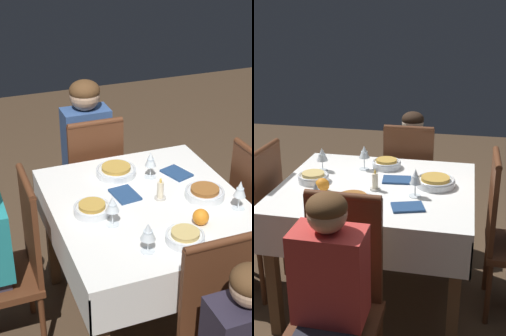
% 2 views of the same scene
% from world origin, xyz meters
% --- Properties ---
extents(ground_plane, '(8.00, 8.00, 0.00)m').
position_xyz_m(ground_plane, '(0.00, 0.00, 0.00)').
color(ground_plane, '#4C3826').
extents(dining_table, '(1.10, 0.97, 0.78)m').
position_xyz_m(dining_table, '(0.00, 0.00, 0.67)').
color(dining_table, white).
rests_on(dining_table, ground_plane).
extents(chair_east, '(0.39, 0.38, 0.98)m').
position_xyz_m(chair_east, '(0.76, 0.07, 0.52)').
color(chair_east, '#562D19').
rests_on(chair_east, ground_plane).
extents(chair_north, '(0.38, 0.39, 0.98)m').
position_xyz_m(chair_north, '(0.10, 0.70, 0.52)').
color(chair_north, '#562D19').
rests_on(chair_north, ground_plane).
extents(person_adult_denim, '(0.34, 0.30, 1.17)m').
position_xyz_m(person_adult_denim, '(0.91, 0.07, 0.66)').
color(person_adult_denim, '#4C4233').
rests_on(person_adult_denim, ground_plane).
extents(bowl_east, '(0.23, 0.23, 0.06)m').
position_xyz_m(bowl_east, '(0.33, 0.05, 0.81)').
color(bowl_east, silver).
rests_on(bowl_east, dining_table).
extents(wine_glass_east, '(0.07, 0.07, 0.16)m').
position_xyz_m(wine_glass_east, '(0.24, -0.11, 0.89)').
color(wine_glass_east, white).
rests_on(wine_glass_east, dining_table).
extents(bowl_south, '(0.21, 0.21, 0.06)m').
position_xyz_m(bowl_south, '(-0.06, -0.29, 0.81)').
color(bowl_south, silver).
rests_on(bowl_south, dining_table).
extents(wine_glass_south, '(0.07, 0.07, 0.16)m').
position_xyz_m(wine_glass_south, '(-0.22, -0.40, 0.89)').
color(wine_glass_south, white).
rests_on(wine_glass_south, dining_table).
extents(bowl_north, '(0.18, 0.18, 0.06)m').
position_xyz_m(bowl_north, '(0.00, 0.30, 0.81)').
color(bowl_north, silver).
rests_on(bowl_north, dining_table).
extents(wine_glass_north, '(0.07, 0.07, 0.16)m').
position_xyz_m(wine_glass_north, '(-0.13, 0.24, 0.89)').
color(wine_glass_north, white).
rests_on(wine_glass_north, dining_table).
extents(bowl_west, '(0.18, 0.18, 0.06)m').
position_xyz_m(bowl_west, '(-0.37, -0.02, 0.81)').
color(bowl_west, silver).
rests_on(bowl_west, dining_table).
extents(wine_glass_west, '(0.07, 0.07, 0.15)m').
position_xyz_m(wine_glass_west, '(-0.38, 0.16, 0.88)').
color(wine_glass_west, white).
rests_on(wine_glass_west, dining_table).
extents(candle_centerpiece, '(0.06, 0.06, 0.12)m').
position_xyz_m(candle_centerpiece, '(0.01, -0.07, 0.82)').
color(candle_centerpiece, beige).
rests_on(candle_centerpiece, dining_table).
extents(orange_fruit, '(0.08, 0.08, 0.08)m').
position_xyz_m(orange_fruit, '(-0.27, -0.16, 0.82)').
color(orange_fruit, orange).
rests_on(orange_fruit, dining_table).
extents(napkin_red_folded, '(0.18, 0.14, 0.01)m').
position_xyz_m(napkin_red_folded, '(0.10, 0.09, 0.79)').
color(napkin_red_folded, navy).
rests_on(napkin_red_folded, dining_table).
extents(napkin_spare_side, '(0.19, 0.16, 0.01)m').
position_xyz_m(napkin_spare_side, '(0.22, -0.27, 0.79)').
color(napkin_spare_side, navy).
rests_on(napkin_spare_side, dining_table).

